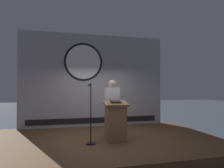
% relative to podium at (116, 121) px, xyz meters
% --- Properties ---
extents(ground_plane, '(40.00, 40.00, 0.00)m').
position_rel_podium_xyz_m(ground_plane, '(-0.24, 0.31, -0.83)').
color(ground_plane, '#383D47').
extents(stage_platform, '(6.40, 4.00, 0.30)m').
position_rel_podium_xyz_m(stage_platform, '(-0.24, 0.31, -0.68)').
color(stage_platform, brown).
rests_on(stage_platform, ground).
extents(banner_display, '(5.37, 0.12, 3.43)m').
position_rel_podium_xyz_m(banner_display, '(-0.25, 2.16, 1.19)').
color(banner_display, '#9E9EA3').
rests_on(banner_display, stage_platform).
extents(podium, '(0.64, 0.50, 1.08)m').
position_rel_podium_xyz_m(podium, '(0.00, 0.00, 0.00)').
color(podium, olive).
rests_on(podium, stage_platform).
extents(speaker_person, '(0.40, 0.26, 1.65)m').
position_rel_podium_xyz_m(speaker_person, '(0.02, 0.48, 0.31)').
color(speaker_person, black).
rests_on(speaker_person, stage_platform).
extents(microphone_stand, '(0.24, 0.53, 1.55)m').
position_rel_podium_xyz_m(microphone_stand, '(-0.69, -0.10, 0.02)').
color(microphone_stand, black).
rests_on(microphone_stand, stage_platform).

